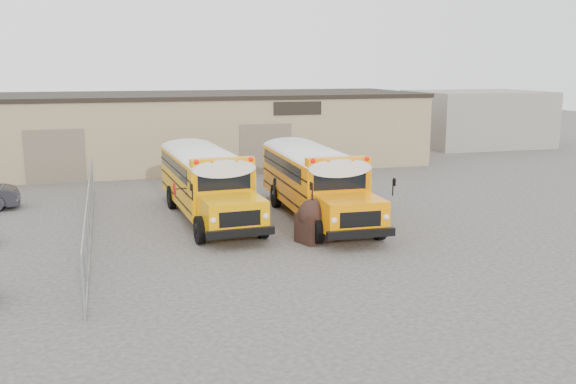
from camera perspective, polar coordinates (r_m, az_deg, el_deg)
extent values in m
plane|color=#3A3935|center=(23.79, -2.60, -4.53)|extent=(120.00, 120.00, 0.00)
cube|color=#94805B|center=(42.82, -8.86, 5.44)|extent=(30.00, 10.00, 4.50)
cube|color=black|center=(42.66, -8.96, 8.51)|extent=(30.20, 10.20, 0.25)
cube|color=black|center=(39.01, 0.86, 7.45)|extent=(3.00, 0.08, 0.80)
cube|color=brown|center=(37.70, -20.01, 2.98)|extent=(3.20, 0.08, 3.00)
cube|color=brown|center=(38.72, -1.99, 3.85)|extent=(3.20, 0.08, 3.00)
cylinder|color=#919498|center=(17.22, -17.75, -8.13)|extent=(0.07, 0.07, 1.80)
cylinder|color=#919498|center=(20.08, -17.52, -5.36)|extent=(0.07, 0.07, 1.80)
cylinder|color=#919498|center=(22.98, -17.36, -3.28)|extent=(0.07, 0.07, 1.80)
cylinder|color=#919498|center=(25.90, -17.23, -1.68)|extent=(0.07, 0.07, 1.80)
cylinder|color=#919498|center=(28.84, -17.13, -0.39)|extent=(0.07, 0.07, 1.80)
cylinder|color=#919498|center=(31.78, -17.05, 0.65)|extent=(0.07, 0.07, 1.80)
cylinder|color=#919498|center=(34.74, -16.98, 1.52)|extent=(0.07, 0.07, 1.80)
cylinder|color=#919498|center=(25.73, -17.34, 0.24)|extent=(0.05, 18.00, 0.05)
cylinder|color=#919498|center=(26.09, -17.12, -3.50)|extent=(0.05, 18.00, 0.05)
cube|color=#919498|center=(25.90, -17.23, -1.68)|extent=(0.02, 18.00, 1.70)
cube|color=gray|center=(54.92, 16.40, 6.31)|extent=(10.00, 8.00, 4.40)
cube|color=#F39E00|center=(34.22, -9.61, 2.83)|extent=(2.98, 7.81, 2.07)
cube|color=#F39E00|center=(29.50, -7.93, 0.66)|extent=(2.35, 2.35, 1.16)
cube|color=black|center=(30.42, -8.41, 2.94)|extent=(2.07, 0.18, 0.76)
cube|color=silver|center=(34.07, -9.68, 4.80)|extent=(2.98, 7.89, 0.40)
cube|color=#F39E00|center=(30.57, -8.53, 4.18)|extent=(2.50, 0.65, 0.36)
sphere|color=#E50705|center=(30.15, -10.43, 4.25)|extent=(0.20, 0.20, 0.20)
sphere|color=#E50705|center=(30.54, -6.49, 4.45)|extent=(0.20, 0.20, 0.20)
sphere|color=orange|center=(30.24, -9.34, 4.31)|extent=(0.20, 0.20, 0.20)
sphere|color=orange|center=(30.42, -7.57, 4.40)|extent=(0.20, 0.20, 0.20)
cube|color=black|center=(28.44, -7.42, -0.66)|extent=(2.48, 0.37, 0.28)
cube|color=black|center=(38.16, -10.58, 2.26)|extent=(2.48, 0.35, 0.28)
cube|color=black|center=(34.23, -9.61, 2.70)|extent=(3.01, 7.66, 0.06)
cube|color=black|center=(34.44, -9.73, 3.85)|extent=(2.93, 6.60, 0.63)
cylinder|color=black|center=(29.51, -10.23, -0.56)|extent=(0.34, 1.06, 1.05)
cylinder|color=black|center=(29.97, -5.69, -0.26)|extent=(0.34, 1.06, 1.05)
cylinder|color=black|center=(35.71, -11.88, 1.41)|extent=(0.34, 1.06, 1.05)
cylinder|color=black|center=(36.09, -8.10, 1.64)|extent=(0.34, 1.06, 1.05)
cylinder|color=#BF0505|center=(31.39, -11.88, 2.23)|extent=(0.06, 0.57, 0.57)
cube|color=#FF8B00|center=(34.04, -0.90, 2.98)|extent=(2.75, 7.83, 2.10)
cube|color=#FF8B00|center=(29.33, 1.41, 0.73)|extent=(2.31, 2.31, 1.18)
cube|color=black|center=(30.25, 0.83, 3.07)|extent=(2.10, 0.11, 0.77)
cube|color=silver|center=(33.89, -0.90, 4.99)|extent=(2.75, 7.91, 0.41)
cube|color=#FF8B00|center=(30.39, 0.71, 4.33)|extent=(2.52, 0.57, 0.37)
sphere|color=#E50705|center=(29.89, -1.16, 4.45)|extent=(0.20, 0.20, 0.20)
sphere|color=#E50705|center=(30.45, 2.79, 4.56)|extent=(0.20, 0.20, 0.20)
sphere|color=orange|center=(30.03, -0.06, 4.48)|extent=(0.20, 0.20, 0.20)
sphere|color=orange|center=(30.29, 1.72, 4.53)|extent=(0.20, 0.20, 0.20)
cube|color=black|center=(28.29, 2.08, -0.62)|extent=(2.51, 0.29, 0.29)
cube|color=black|center=(37.98, -2.29, 2.41)|extent=(2.51, 0.27, 0.29)
cube|color=black|center=(34.05, -0.90, 2.85)|extent=(2.79, 7.68, 0.06)
cube|color=black|center=(34.26, -1.02, 4.02)|extent=(2.75, 6.61, 0.63)
cylinder|color=black|center=(29.25, -0.95, -0.47)|extent=(0.31, 1.07, 1.06)
cylinder|color=black|center=(29.90, 3.59, -0.23)|extent=(0.31, 1.07, 1.06)
cylinder|color=black|center=(35.45, -3.40, 1.57)|extent=(0.31, 1.07, 1.06)
cylinder|color=black|center=(35.99, 0.41, 1.74)|extent=(0.31, 1.07, 1.06)
cube|color=black|center=(23.74, 2.31, -3.19)|extent=(1.37, 1.30, 1.09)
sphere|color=black|center=(23.62, 2.32, -2.04)|extent=(1.20, 1.20, 1.20)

